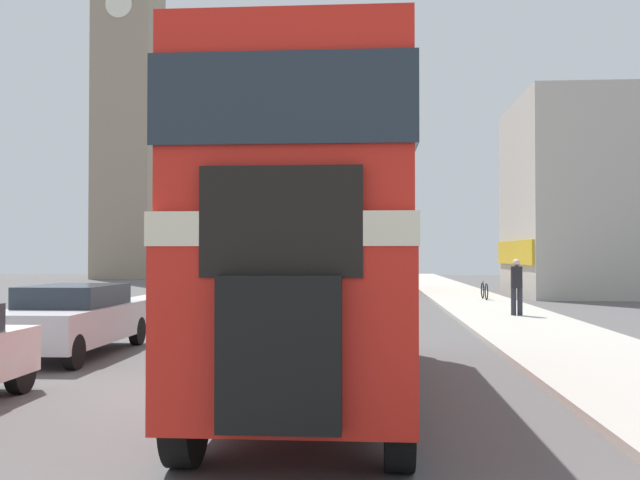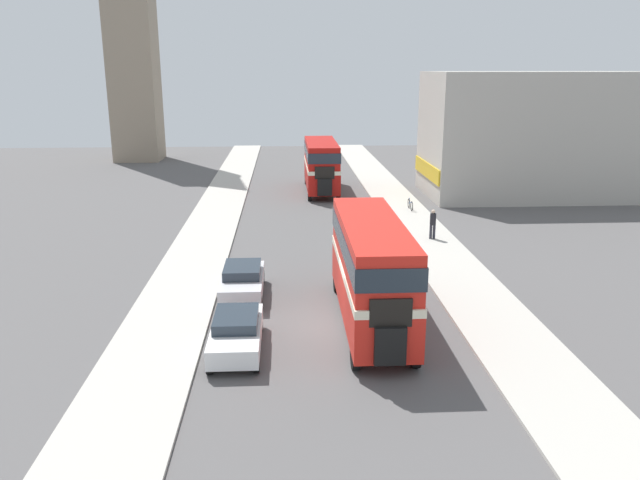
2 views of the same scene
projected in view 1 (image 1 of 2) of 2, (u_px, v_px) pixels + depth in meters
The scene contains 7 objects.
ground_plane at pixel (217, 391), 10.85m from camera, with size 120.00×120.00×0.00m, color #565454.
double_decker_bus at pixel (320, 225), 10.89m from camera, with size 2.39×9.79×4.28m.
bus_distant at pixel (350, 246), 39.03m from camera, with size 2.54×9.41×4.20m.
car_parked_mid at pixel (71, 319), 14.66m from camera, with size 1.85×4.40×1.44m.
pedestrian_walking at pixel (517, 283), 22.77m from camera, with size 0.36×0.36×1.80m.
bicycle_on_pavement at pixel (484, 291), 30.78m from camera, with size 0.05×1.76×0.78m.
church_tower at pixel (129, 54), 60.59m from camera, with size 5.15×5.15×37.46m.
Camera 1 is at (2.34, -10.75, 2.09)m, focal length 40.00 mm.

